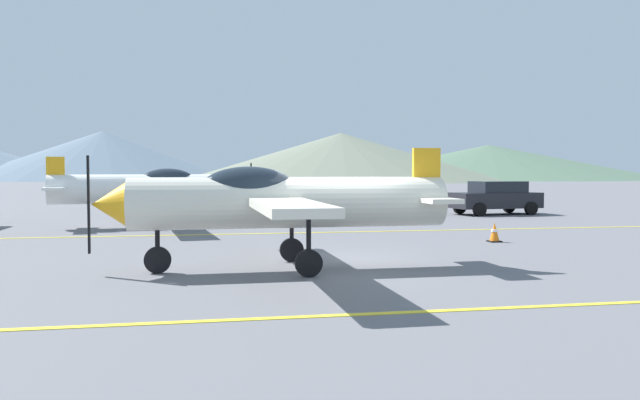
{
  "coord_description": "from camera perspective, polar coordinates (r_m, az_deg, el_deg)",
  "views": [
    {
      "loc": [
        -3.17,
        -13.87,
        2.13
      ],
      "look_at": [
        0.67,
        6.0,
        1.2
      ],
      "focal_mm": 35.88,
      "sensor_mm": 36.0,
      "label": 1
    }
  ],
  "objects": [
    {
      "name": "airplane_mid",
      "position": [
        25.08,
        -14.78,
        1.07
      ],
      "size": [
        7.69,
        8.82,
        2.64
      ],
      "color": "white",
      "rests_on": "ground_plane"
    },
    {
      "name": "car_sedan",
      "position": [
        32.26,
        15.4,
        0.25
      ],
      "size": [
        4.49,
        2.44,
        1.62
      ],
      "color": "black",
      "rests_on": "ground_plane"
    },
    {
      "name": "ground_plane",
      "position": [
        14.39,
        1.94,
        -5.88
      ],
      "size": [
        400.0,
        400.0,
        0.0
      ],
      "primitive_type": "plane",
      "color": "slate"
    },
    {
      "name": "apron_line_far",
      "position": [
        21.81,
        -2.52,
        -2.96
      ],
      "size": [
        80.0,
        0.16,
        0.01
      ],
      "primitive_type": "cube",
      "color": "yellow",
      "rests_on": "ground_plane"
    },
    {
      "name": "traffic_cone_front",
      "position": [
        19.79,
        15.3,
        -2.8
      ],
      "size": [
        0.36,
        0.36,
        0.59
      ],
      "color": "black",
      "rests_on": "ground_plane"
    },
    {
      "name": "hill_centerleft",
      "position": [
        162.34,
        -18.76,
        3.8
      ],
      "size": [
        64.3,
        64.3,
        11.72
      ],
      "primitive_type": "cone",
      "color": "slate",
      "rests_on": "ground_plane"
    },
    {
      "name": "hill_centerright",
      "position": [
        135.84,
        1.89,
        3.86
      ],
      "size": [
        67.94,
        67.94,
        10.16
      ],
      "primitive_type": "cone",
      "color": "slate",
      "rests_on": "ground_plane"
    },
    {
      "name": "apron_line_near",
      "position": [
        9.83,
        8.29,
        -9.86
      ],
      "size": [
        80.0,
        0.16,
        0.01
      ],
      "primitive_type": "cube",
      "color": "yellow",
      "rests_on": "ground_plane"
    },
    {
      "name": "hill_right",
      "position": [
        177.36,
        14.77,
        3.31
      ],
      "size": [
        87.71,
        87.71,
        9.07
      ],
      "primitive_type": "cone",
      "color": "#4C6651",
      "rests_on": "ground_plane"
    },
    {
      "name": "airplane_near",
      "position": [
        13.7,
        -3.88,
        -0.07
      ],
      "size": [
        7.59,
        8.77,
        2.64
      ],
      "color": "silver",
      "rests_on": "ground_plane"
    }
  ]
}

